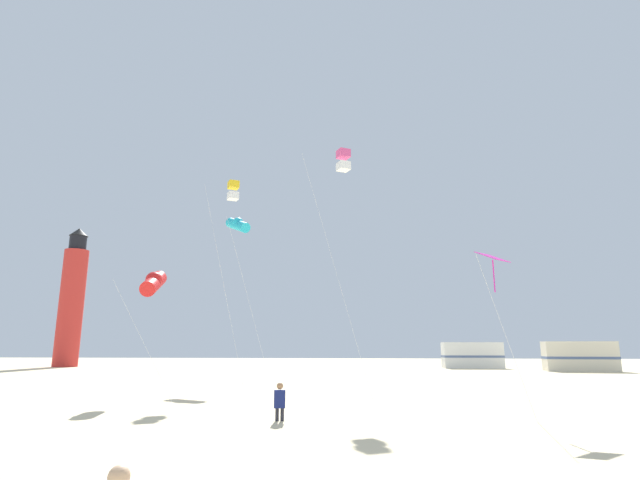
% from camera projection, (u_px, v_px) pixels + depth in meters
% --- Properties ---
extents(kite_flyer_standing, '(0.39, 0.54, 1.16)m').
position_uv_depth(kite_flyer_standing, '(280.00, 401.00, 15.00)').
color(kite_flyer_standing, navy).
rests_on(kite_flyer_standing, ground).
extents(kite_tube_cyan, '(3.61, 3.64, 11.13)m').
position_uv_depth(kite_tube_cyan, '(238.00, 225.00, 33.63)').
color(kite_tube_cyan, silver).
rests_on(kite_tube_cyan, ground).
extents(kite_diamond_magenta, '(1.50, 1.39, 5.42)m').
position_uv_depth(kite_diamond_magenta, '(493.00, 262.00, 16.66)').
color(kite_diamond_magenta, silver).
rests_on(kite_diamond_magenta, ground).
extents(kite_box_gold, '(2.70, 1.80, 12.03)m').
position_uv_depth(kite_box_gold, '(233.00, 191.00, 29.60)').
color(kite_box_gold, silver).
rests_on(kite_box_gold, ground).
extents(kite_box_rainbow, '(3.35, 2.48, 12.53)m').
position_uv_depth(kite_box_rainbow, '(343.00, 161.00, 26.16)').
color(kite_box_rainbow, silver).
rests_on(kite_box_rainbow, ground).
extents(kite_tube_scarlet, '(2.79, 2.98, 5.85)m').
position_uv_depth(kite_tube_scarlet, '(154.00, 282.00, 22.71)').
color(kite_tube_scarlet, silver).
rests_on(kite_tube_scarlet, ground).
extents(lighthouse_distant, '(2.80, 2.80, 16.80)m').
position_uv_depth(lighthouse_distant, '(72.00, 300.00, 59.62)').
color(lighthouse_distant, red).
rests_on(lighthouse_distant, ground).
extents(rv_van_white, '(6.53, 2.59, 2.80)m').
position_uv_depth(rv_van_white, '(472.00, 355.00, 54.55)').
color(rv_van_white, white).
rests_on(rv_van_white, ground).
extents(rv_van_cream, '(6.62, 2.89, 2.80)m').
position_uv_depth(rv_van_cream, '(579.00, 356.00, 47.31)').
color(rv_van_cream, beige).
rests_on(rv_van_cream, ground).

